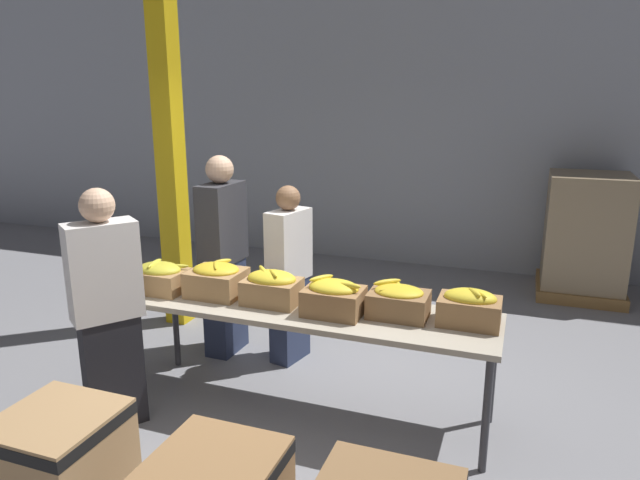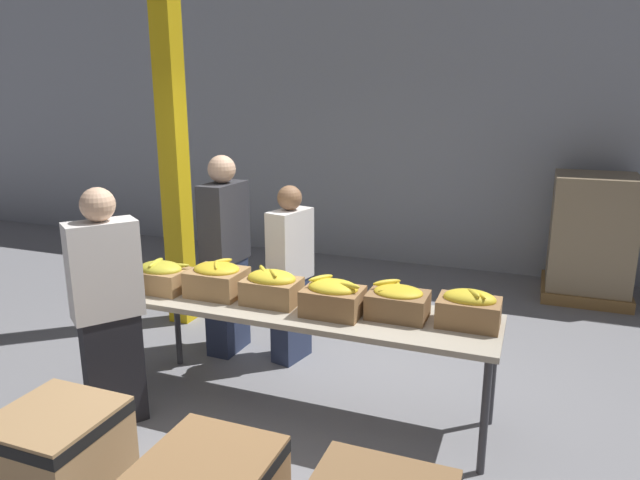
{
  "view_description": "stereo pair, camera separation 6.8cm",
  "coord_description": "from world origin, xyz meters",
  "px_view_note": "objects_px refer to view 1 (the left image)",
  "views": [
    {
      "loc": [
        1.39,
        -3.5,
        2.26
      ],
      "look_at": [
        0.05,
        0.17,
        1.25
      ],
      "focal_mm": 32.0,
      "sensor_mm": 36.0,
      "label": 1
    },
    {
      "loc": [
        1.45,
        -3.48,
        2.26
      ],
      "look_at": [
        0.05,
        0.17,
        1.25
      ],
      "focal_mm": 32.0,
      "sensor_mm": 36.0,
      "label": 2
    }
  ],
  "objects_px": {
    "banana_box_3": "(334,297)",
    "volunteer_0": "(289,276)",
    "volunteer_1": "(108,312)",
    "sorting_table": "(305,314)",
    "banana_box_0": "(160,277)",
    "volunteer_2": "(223,257)",
    "donation_bin_0": "(60,459)",
    "banana_box_1": "(216,279)",
    "pallet_stack_0": "(585,237)",
    "banana_box_5": "(470,307)",
    "banana_box_4": "(398,301)",
    "banana_box_2": "(272,287)",
    "support_pillar": "(168,122)"
  },
  "relations": [
    {
      "from": "volunteer_2",
      "to": "donation_bin_0",
      "type": "relative_size",
      "value": 2.95
    },
    {
      "from": "support_pillar",
      "to": "volunteer_1",
      "type": "bearing_deg",
      "value": -70.02
    },
    {
      "from": "banana_box_1",
      "to": "volunteer_1",
      "type": "xyz_separation_m",
      "value": [
        -0.48,
        -0.61,
        -0.09
      ]
    },
    {
      "from": "banana_box_5",
      "to": "donation_bin_0",
      "type": "relative_size",
      "value": 0.66
    },
    {
      "from": "banana_box_2",
      "to": "volunteer_2",
      "type": "relative_size",
      "value": 0.22
    },
    {
      "from": "banana_box_4",
      "to": "donation_bin_0",
      "type": "xyz_separation_m",
      "value": [
        -1.53,
        -1.48,
        -0.59
      ]
    },
    {
      "from": "sorting_table",
      "to": "support_pillar",
      "type": "relative_size",
      "value": 0.67
    },
    {
      "from": "banana_box_0",
      "to": "pallet_stack_0",
      "type": "relative_size",
      "value": 0.29
    },
    {
      "from": "banana_box_4",
      "to": "banana_box_5",
      "type": "relative_size",
      "value": 1.0
    },
    {
      "from": "volunteer_1",
      "to": "pallet_stack_0",
      "type": "relative_size",
      "value": 1.2
    },
    {
      "from": "banana_box_2",
      "to": "banana_box_5",
      "type": "distance_m",
      "value": 1.37
    },
    {
      "from": "banana_box_0",
      "to": "banana_box_3",
      "type": "height_order",
      "value": "banana_box_3"
    },
    {
      "from": "banana_box_1",
      "to": "banana_box_5",
      "type": "bearing_deg",
      "value": 2.37
    },
    {
      "from": "volunteer_2",
      "to": "volunteer_1",
      "type": "bearing_deg",
      "value": -4.68
    },
    {
      "from": "banana_box_1",
      "to": "banana_box_5",
      "type": "height_order",
      "value": "same"
    },
    {
      "from": "banana_box_2",
      "to": "banana_box_5",
      "type": "bearing_deg",
      "value": 3.68
    },
    {
      "from": "banana_box_5",
      "to": "donation_bin_0",
      "type": "bearing_deg",
      "value": -143.01
    },
    {
      "from": "banana_box_3",
      "to": "donation_bin_0",
      "type": "distance_m",
      "value": 1.87
    },
    {
      "from": "volunteer_2",
      "to": "pallet_stack_0",
      "type": "relative_size",
      "value": 1.26
    },
    {
      "from": "banana_box_3",
      "to": "volunteer_0",
      "type": "xyz_separation_m",
      "value": [
        -0.67,
        0.79,
        -0.17
      ]
    },
    {
      "from": "banana_box_2",
      "to": "support_pillar",
      "type": "height_order",
      "value": "support_pillar"
    },
    {
      "from": "volunteer_0",
      "to": "support_pillar",
      "type": "height_order",
      "value": "support_pillar"
    },
    {
      "from": "banana_box_0",
      "to": "volunteer_0",
      "type": "bearing_deg",
      "value": 48.21
    },
    {
      "from": "support_pillar",
      "to": "banana_box_5",
      "type": "bearing_deg",
      "value": -20.14
    },
    {
      "from": "volunteer_0",
      "to": "volunteer_2",
      "type": "height_order",
      "value": "volunteer_2"
    },
    {
      "from": "banana_box_1",
      "to": "volunteer_2",
      "type": "height_order",
      "value": "volunteer_2"
    },
    {
      "from": "sorting_table",
      "to": "volunteer_1",
      "type": "bearing_deg",
      "value": -152.42
    },
    {
      "from": "donation_bin_0",
      "to": "support_pillar",
      "type": "height_order",
      "value": "support_pillar"
    },
    {
      "from": "banana_box_0",
      "to": "banana_box_1",
      "type": "height_order",
      "value": "banana_box_1"
    },
    {
      "from": "banana_box_3",
      "to": "volunteer_0",
      "type": "distance_m",
      "value": 1.05
    },
    {
      "from": "banana_box_1",
      "to": "volunteer_1",
      "type": "height_order",
      "value": "volunteer_1"
    },
    {
      "from": "banana_box_1",
      "to": "volunteer_0",
      "type": "relative_size",
      "value": 0.26
    },
    {
      "from": "banana_box_0",
      "to": "sorting_table",
      "type": "bearing_deg",
      "value": 3.39
    },
    {
      "from": "banana_box_0",
      "to": "volunteer_0",
      "type": "distance_m",
      "value": 1.09
    },
    {
      "from": "banana_box_0",
      "to": "banana_box_3",
      "type": "relative_size",
      "value": 1.02
    },
    {
      "from": "banana_box_3",
      "to": "volunteer_2",
      "type": "xyz_separation_m",
      "value": [
        -1.27,
        0.75,
        -0.05
      ]
    },
    {
      "from": "banana_box_1",
      "to": "volunteer_1",
      "type": "bearing_deg",
      "value": -128.24
    },
    {
      "from": "volunteer_1",
      "to": "sorting_table",
      "type": "bearing_deg",
      "value": -26.42
    },
    {
      "from": "sorting_table",
      "to": "support_pillar",
      "type": "xyz_separation_m",
      "value": [
        -1.83,
        1.15,
        1.25
      ]
    },
    {
      "from": "volunteer_1",
      "to": "banana_box_4",
      "type": "bearing_deg",
      "value": -34.06
    },
    {
      "from": "banana_box_2",
      "to": "volunteer_0",
      "type": "bearing_deg",
      "value": 103.95
    },
    {
      "from": "banana_box_2",
      "to": "pallet_stack_0",
      "type": "distance_m",
      "value": 4.13
    },
    {
      "from": "banana_box_3",
      "to": "support_pillar",
      "type": "relative_size",
      "value": 0.1
    },
    {
      "from": "banana_box_0",
      "to": "donation_bin_0",
      "type": "distance_m",
      "value": 1.52
    },
    {
      "from": "volunteer_1",
      "to": "banana_box_1",
      "type": "bearing_deg",
      "value": -2.24
    },
    {
      "from": "banana_box_2",
      "to": "pallet_stack_0",
      "type": "height_order",
      "value": "pallet_stack_0"
    },
    {
      "from": "banana_box_3",
      "to": "volunteer_0",
      "type": "relative_size",
      "value": 0.26
    },
    {
      "from": "sorting_table",
      "to": "banana_box_5",
      "type": "distance_m",
      "value": 1.14
    },
    {
      "from": "banana_box_0",
      "to": "volunteer_1",
      "type": "distance_m",
      "value": 0.56
    },
    {
      "from": "banana_box_3",
      "to": "banana_box_4",
      "type": "xyz_separation_m",
      "value": [
        0.42,
        0.11,
        -0.01
      ]
    }
  ]
}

